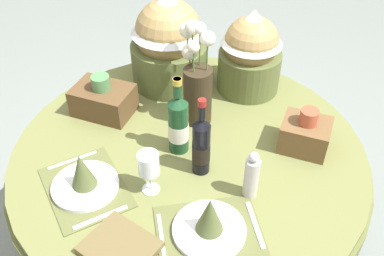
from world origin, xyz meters
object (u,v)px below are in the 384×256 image
at_px(pepper_mill, 252,176).
at_px(gift_tub_back_left, 169,37).
at_px(place_setting_left, 84,179).
at_px(gift_tub_back_centre, 251,49).
at_px(wine_bottle_centre, 201,145).
at_px(book_on_table, 120,248).
at_px(place_setting_right, 209,223).
at_px(woven_basket_side_right, 305,134).
at_px(woven_basket_side_left, 103,99).
at_px(dining_table, 189,172).
at_px(flower_vase, 197,82).
at_px(wine_bottle_left, 178,124).
at_px(wine_glass_left, 149,165).

height_order(pepper_mill, gift_tub_back_left, gift_tub_back_left).
bearing_deg(place_setting_left, gift_tub_back_centre, 65.55).
distance_m(wine_bottle_centre, book_on_table, 0.45).
distance_m(place_setting_right, pepper_mill, 0.22).
xyz_separation_m(book_on_table, woven_basket_side_right, (0.45, 0.68, 0.05)).
bearing_deg(wine_bottle_centre, book_on_table, -105.26).
bearing_deg(wine_bottle_centre, woven_basket_side_left, 160.71).
height_order(pepper_mill, woven_basket_side_right, pepper_mill).
height_order(dining_table, flower_vase, flower_vase).
height_order(flower_vase, wine_bottle_left, flower_vase).
relative_size(wine_bottle_centre, woven_basket_side_left, 1.33).
height_order(book_on_table, woven_basket_side_left, woven_basket_side_left).
bearing_deg(woven_basket_side_right, place_setting_right, -111.97).
bearing_deg(place_setting_right, wine_bottle_centre, 115.76).
height_order(pepper_mill, gift_tub_back_centre, gift_tub_back_centre).
relative_size(pepper_mill, gift_tub_back_centre, 0.52).
relative_size(dining_table, wine_bottle_left, 4.29).
relative_size(flower_vase, pepper_mill, 2.18).
bearing_deg(pepper_mill, wine_glass_left, -162.35).
xyz_separation_m(gift_tub_back_left, gift_tub_back_centre, (0.36, 0.08, -0.03)).
bearing_deg(dining_table, place_setting_right, -59.06).
distance_m(book_on_table, woven_basket_side_left, 0.72).
bearing_deg(wine_glass_left, woven_basket_side_left, 138.38).
relative_size(place_setting_left, place_setting_right, 1.01).
distance_m(flower_vase, woven_basket_side_left, 0.42).
bearing_deg(place_setting_left, woven_basket_side_right, 36.04).
bearing_deg(wine_bottle_centre, woven_basket_side_right, 38.50).
bearing_deg(gift_tub_back_left, place_setting_right, -58.45).
xyz_separation_m(pepper_mill, gift_tub_back_centre, (-0.18, 0.63, 0.11)).
distance_m(wine_bottle_left, gift_tub_back_left, 0.49).
bearing_deg(dining_table, place_setting_left, -129.77).
distance_m(flower_vase, wine_bottle_centre, 0.32).
xyz_separation_m(wine_bottle_centre, pepper_mill, (0.20, -0.05, -0.03)).
relative_size(flower_vase, wine_bottle_left, 1.32).
bearing_deg(woven_basket_side_right, place_setting_left, -143.96).
bearing_deg(woven_basket_side_right, wine_glass_left, -137.78).
xyz_separation_m(wine_bottle_centre, gift_tub_back_centre, (0.02, 0.58, 0.08)).
distance_m(flower_vase, pepper_mill, 0.48).
height_order(gift_tub_back_left, woven_basket_side_right, gift_tub_back_left).
xyz_separation_m(flower_vase, book_on_table, (0.01, -0.70, -0.17)).
distance_m(place_setting_right, woven_basket_side_right, 0.56).
bearing_deg(wine_glass_left, gift_tub_back_left, 107.61).
bearing_deg(woven_basket_side_left, flower_vase, 15.23).
relative_size(book_on_table, woven_basket_side_right, 1.18).
relative_size(dining_table, place_setting_right, 3.33).
bearing_deg(gift_tub_back_centre, wine_glass_left, -101.44).
height_order(wine_glass_left, pepper_mill, pepper_mill).
distance_m(pepper_mill, woven_basket_side_right, 0.34).
xyz_separation_m(place_setting_left, gift_tub_back_centre, (0.37, 0.81, 0.16)).
distance_m(flower_vase, wine_glass_left, 0.44).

